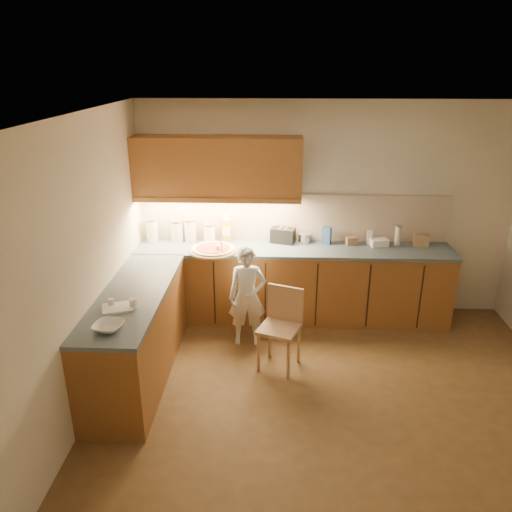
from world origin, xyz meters
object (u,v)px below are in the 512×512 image
Objects in this scene: pizza_on_board at (213,250)px; wooden_chair at (282,322)px; oil_jug at (226,230)px; toaster at (283,235)px; child at (247,296)px.

pizza_on_board reaches higher than wooden_chair.
oil_jug is at bearing 72.07° from pizza_on_board.
toaster is at bearing 109.80° from wooden_chair.
toaster is (0.39, 0.81, 0.44)m from child.
oil_jug reaches higher than wooden_chair.
child is 3.57× the size of toaster.
child is (0.42, -0.46, -0.37)m from pizza_on_board.
child is at bearing -69.85° from oil_jug.
oil_jug is 1.04× the size of toaster.
oil_jug is (0.12, 0.37, 0.13)m from pizza_on_board.
pizza_on_board is at bearing 127.40° from child.
toaster is at bearing 23.27° from pizza_on_board.
child is 3.45× the size of oil_jug.
oil_jug is (-0.30, 0.83, 0.50)m from child.
pizza_on_board is 1.74× the size of toaster.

